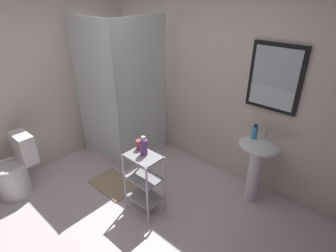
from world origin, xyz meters
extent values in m
cube|color=silver|center=(0.00, 0.00, -0.01)|extent=(4.20, 4.20, 0.02)
cube|color=beige|center=(0.00, 1.85, 1.25)|extent=(4.20, 0.10, 2.50)
cube|color=black|center=(0.66, 1.78, 1.44)|extent=(0.56, 0.03, 0.72)
cube|color=silver|center=(0.66, 1.76, 1.44)|extent=(0.48, 0.01, 0.64)
cube|color=beige|center=(-1.85, 0.00, 1.25)|extent=(0.10, 4.20, 2.50)
cube|color=white|center=(-1.31, 1.28, 0.05)|extent=(0.90, 0.90, 0.10)
cube|color=silver|center=(-1.31, 0.83, 1.05)|extent=(0.90, 0.02, 1.90)
cube|color=silver|center=(-0.86, 1.28, 1.05)|extent=(0.02, 0.90, 1.90)
cylinder|color=silver|center=(-0.86, 0.83, 1.05)|extent=(0.04, 0.04, 1.90)
cylinder|color=silver|center=(-1.31, 1.28, 0.10)|extent=(0.08, 0.08, 0.00)
cylinder|color=white|center=(0.72, 1.52, 0.34)|extent=(0.15, 0.15, 0.68)
ellipsoid|color=white|center=(0.72, 1.52, 0.75)|extent=(0.46, 0.37, 0.13)
cylinder|color=silver|center=(0.72, 1.64, 0.86)|extent=(0.03, 0.03, 0.10)
cylinder|color=white|center=(-1.48, -0.34, 0.20)|extent=(0.37, 0.37, 0.40)
torus|color=white|center=(-1.48, -0.34, 0.42)|extent=(0.37, 0.37, 0.04)
cube|color=white|center=(-1.48, -0.12, 0.58)|extent=(0.35, 0.17, 0.36)
cylinder|color=silver|center=(-0.28, 0.42, 0.37)|extent=(0.02, 0.02, 0.74)
cylinder|color=silver|center=(0.08, 0.42, 0.37)|extent=(0.02, 0.02, 0.74)
cylinder|color=silver|center=(-0.28, 0.68, 0.37)|extent=(0.02, 0.02, 0.74)
cylinder|color=silver|center=(0.08, 0.68, 0.37)|extent=(0.02, 0.02, 0.74)
cube|color=#99999E|center=(-0.10, 0.55, 0.18)|extent=(0.36, 0.26, 0.02)
cube|color=#99999E|center=(-0.10, 0.55, 0.45)|extent=(0.36, 0.26, 0.02)
cube|color=#99999E|center=(-0.10, 0.55, 0.73)|extent=(0.36, 0.26, 0.02)
cylinder|color=#389ED1|center=(0.64, 1.54, 0.88)|extent=(0.06, 0.06, 0.14)
cylinder|color=black|center=(0.64, 1.54, 0.96)|extent=(0.03, 0.03, 0.03)
cylinder|color=#7C4D9E|center=(-0.11, 0.57, 0.83)|extent=(0.08, 0.08, 0.18)
cylinder|color=silver|center=(-0.11, 0.57, 0.93)|extent=(0.04, 0.04, 0.04)
cylinder|color=#B24742|center=(-0.22, 0.61, 0.79)|extent=(0.07, 0.07, 0.11)
cube|color=tan|center=(-0.72, 0.58, 0.01)|extent=(0.60, 0.40, 0.02)
camera|label=1|loc=(1.65, -1.02, 2.30)|focal=28.79mm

